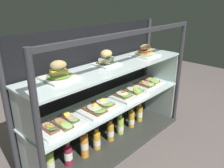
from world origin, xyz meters
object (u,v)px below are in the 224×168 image
at_px(plated_roll_sandwich_mid_right, 106,59).
at_px(open_sandwich_tray_far_right, 60,124).
at_px(juice_bottle_back_right, 120,125).
at_px(juice_bottle_front_left_end, 139,113).
at_px(open_sandwich_tray_left_of_center, 147,83).
at_px(juice_bottle_near_post, 110,132).
at_px(plated_roll_sandwich_mid_left, 146,52).
at_px(open_sandwich_tray_far_left, 99,107).
at_px(juice_bottle_tucked_behind, 84,145).
at_px(juice_bottle_front_right_end, 50,163).
at_px(juice_bottle_front_second, 97,140).
at_px(plated_roll_sandwich_left_of_center, 59,73).
at_px(juice_bottle_back_left, 68,155).
at_px(open_sandwich_tray_right_of_center, 129,93).
at_px(juice_bottle_front_middle, 131,119).

xyz_separation_m(plated_roll_sandwich_mid_right, open_sandwich_tray_far_right, (-0.50, -0.07, -0.32)).
bearing_deg(juice_bottle_back_right, juice_bottle_front_left_end, 1.64).
height_order(open_sandwich_tray_left_of_center, juice_bottle_near_post, open_sandwich_tray_left_of_center).
bearing_deg(juice_bottle_back_right, plated_roll_sandwich_mid_left, -8.04).
distance_m(open_sandwich_tray_far_left, juice_bottle_tucked_behind, 0.33).
height_order(open_sandwich_tray_far_left, juice_bottle_back_right, open_sandwich_tray_far_left).
bearing_deg(juice_bottle_tucked_behind, juice_bottle_near_post, 0.54).
height_order(juice_bottle_front_right_end, juice_bottle_back_right, juice_bottle_front_right_end).
bearing_deg(juice_bottle_tucked_behind, juice_bottle_front_second, 1.78).
bearing_deg(plated_roll_sandwich_left_of_center, juice_bottle_front_left_end, 0.07).
height_order(open_sandwich_tray_left_of_center, juice_bottle_front_right_end, open_sandwich_tray_left_of_center).
relative_size(juice_bottle_back_left, juice_bottle_back_right, 0.99).
bearing_deg(open_sandwich_tray_far_right, juice_bottle_back_right, 4.85).
distance_m(juice_bottle_back_left, juice_bottle_front_second, 0.28).
relative_size(open_sandwich_tray_right_of_center, open_sandwich_tray_left_of_center, 1.00).
bearing_deg(juice_bottle_tucked_behind, juice_bottle_front_middle, 0.75).
height_order(plated_roll_sandwich_mid_left, juice_bottle_front_left_end, plated_roll_sandwich_mid_left).
bearing_deg(plated_roll_sandwich_mid_left, open_sandwich_tray_far_right, -179.03).
bearing_deg(open_sandwich_tray_left_of_center, juice_bottle_front_right_end, 178.22).
bearing_deg(open_sandwich_tray_right_of_center, plated_roll_sandwich_left_of_center, 173.50).
bearing_deg(plated_roll_sandwich_mid_right, juice_bottle_back_right, -4.99).
xyz_separation_m(open_sandwich_tray_right_of_center, open_sandwich_tray_left_of_center, (0.32, 0.04, -0.00)).
bearing_deg(juice_bottle_front_middle, plated_roll_sandwich_mid_left, -17.09).
bearing_deg(plated_roll_sandwich_mid_right, juice_bottle_back_left, -178.94).
relative_size(juice_bottle_tucked_behind, juice_bottle_front_middle, 1.26).
bearing_deg(juice_bottle_front_second, juice_bottle_front_left_end, 1.34).
bearing_deg(juice_bottle_front_left_end, plated_roll_sandwich_left_of_center, -179.93).
bearing_deg(juice_bottle_front_left_end, juice_bottle_tucked_behind, -178.58).
xyz_separation_m(open_sandwich_tray_far_right, juice_bottle_back_right, (0.66, 0.06, -0.33)).
xyz_separation_m(juice_bottle_front_right_end, juice_bottle_back_right, (0.73, -0.01, -0.02)).
bearing_deg(juice_bottle_back_right, plated_roll_sandwich_mid_right, 175.01).
relative_size(open_sandwich_tray_right_of_center, juice_bottle_near_post, 1.47).
xyz_separation_m(open_sandwich_tray_right_of_center, juice_bottle_front_left_end, (0.27, 0.07, -0.32)).
distance_m(juice_bottle_front_second, juice_bottle_front_middle, 0.46).
distance_m(open_sandwich_tray_right_of_center, juice_bottle_back_left, 0.69).
relative_size(juice_bottle_front_second, juice_bottle_front_middle, 1.01).
bearing_deg(open_sandwich_tray_far_left, open_sandwich_tray_left_of_center, 3.10).
relative_size(plated_roll_sandwich_mid_right, open_sandwich_tray_far_left, 0.57).
height_order(juice_bottle_near_post, juice_bottle_front_middle, same).
bearing_deg(juice_bottle_front_middle, plated_roll_sandwich_mid_right, 177.17).
relative_size(juice_bottle_back_left, juice_bottle_tucked_behind, 0.80).
bearing_deg(juice_bottle_front_second, juice_bottle_front_middle, 0.45).
xyz_separation_m(open_sandwich_tray_right_of_center, juice_bottle_back_left, (-0.61, 0.07, -0.32)).
bearing_deg(open_sandwich_tray_right_of_center, plated_roll_sandwich_mid_left, 5.37).
xyz_separation_m(plated_roll_sandwich_mid_left, open_sandwich_tray_left_of_center, (0.07, 0.01, -0.31)).
height_order(plated_roll_sandwich_left_of_center, plated_roll_sandwich_mid_left, plated_roll_sandwich_left_of_center).
relative_size(plated_roll_sandwich_left_of_center, open_sandwich_tray_far_right, 0.68).
bearing_deg(juice_bottle_back_right, juice_bottle_front_second, -178.96).
bearing_deg(juice_bottle_front_right_end, open_sandwich_tray_right_of_center, -5.22).
bearing_deg(juice_bottle_back_right, open_sandwich_tray_left_of_center, -4.45).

